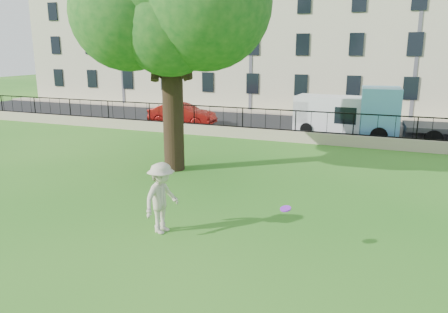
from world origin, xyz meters
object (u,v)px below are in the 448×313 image
at_px(red_sedan, 182,114).
at_px(blue_truck, 428,116).
at_px(man, 162,198).
at_px(frisbee, 286,209).
at_px(white_van, 341,116).

bearing_deg(red_sedan, blue_truck, -92.48).
bearing_deg(blue_truck, man, -119.91).
bearing_deg(frisbee, man, 179.70).
relative_size(white_van, blue_truck, 0.76).
xyz_separation_m(frisbee, white_van, (-0.62, 16.33, -0.06)).
height_order(red_sedan, white_van, white_van).
distance_m(red_sedan, white_van, 10.05).
height_order(frisbee, red_sedan, red_sedan).
xyz_separation_m(man, white_van, (2.81, 16.31, 0.11)).
relative_size(red_sedan, blue_truck, 0.64).
height_order(frisbee, blue_truck, blue_truck).
relative_size(man, blue_truck, 0.29).
bearing_deg(white_van, frisbee, -84.69).
distance_m(frisbee, white_van, 16.34).
relative_size(red_sedan, white_van, 0.84).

